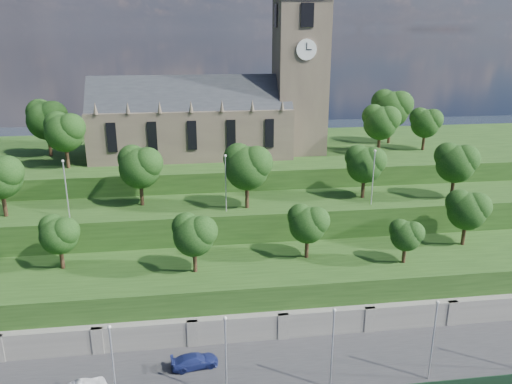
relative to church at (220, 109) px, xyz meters
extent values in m
cube|color=#2D2D30|center=(-0.79, -39.98, -21.52)|extent=(160.00, 12.00, 2.00)
cube|color=slate|center=(-0.79, -33.98, -20.02)|extent=(160.00, 2.00, 5.00)
cube|color=slate|center=(-25.79, -34.78, -20.02)|extent=(1.20, 0.60, 5.00)
cube|color=slate|center=(-15.79, -34.78, -20.02)|extent=(1.20, 0.60, 5.00)
cube|color=slate|center=(-5.79, -34.78, -20.02)|extent=(1.20, 0.60, 5.00)
cube|color=slate|center=(4.21, -34.78, -20.02)|extent=(1.20, 0.60, 5.00)
cube|color=slate|center=(14.21, -34.78, -20.02)|extent=(1.20, 0.60, 5.00)
cube|color=slate|center=(24.21, -34.78, -20.02)|extent=(1.20, 0.60, 5.00)
cube|color=#204115|center=(-0.79, -27.98, -18.52)|extent=(160.00, 12.00, 8.00)
cube|color=#204115|center=(-0.79, -16.98, -16.52)|extent=(160.00, 10.00, 12.00)
cube|color=#204115|center=(-0.79, 4.02, -15.02)|extent=(160.00, 32.00, 15.00)
cube|color=brown|center=(-4.79, 0.02, -3.52)|extent=(32.00, 12.00, 8.00)
cube|color=#25282D|center=(-4.79, 0.02, 0.48)|extent=(32.00, 10.18, 10.18)
cone|color=brown|center=(-18.79, -5.98, 1.38)|extent=(0.70, 0.70, 1.80)
cone|color=brown|center=(-14.12, -5.98, 1.38)|extent=(0.70, 0.70, 1.80)
cone|color=brown|center=(-9.46, -5.98, 1.38)|extent=(0.70, 0.70, 1.80)
cone|color=brown|center=(-4.79, -5.98, 1.38)|extent=(0.70, 0.70, 1.80)
cone|color=brown|center=(-0.12, -5.98, 1.38)|extent=(0.70, 0.70, 1.80)
cone|color=brown|center=(4.54, -5.98, 1.38)|extent=(0.70, 0.70, 1.80)
cone|color=brown|center=(9.21, -5.98, 1.38)|extent=(0.70, 0.70, 1.80)
cube|color=black|center=(-16.79, -6.06, -3.02)|extent=(1.40, 0.25, 4.50)
cube|color=black|center=(-10.79, -6.06, -3.02)|extent=(1.40, 0.25, 4.50)
cube|color=black|center=(-4.79, -6.06, -3.02)|extent=(1.40, 0.25, 4.50)
cube|color=black|center=(1.21, -6.06, -3.02)|extent=(1.40, 0.25, 4.50)
cube|color=black|center=(7.21, -6.06, -3.02)|extent=(1.40, 0.25, 4.50)
cube|color=brown|center=(13.21, 0.02, 4.98)|extent=(8.00, 8.00, 25.00)
cube|color=black|center=(13.21, -4.06, 14.48)|extent=(2.00, 0.25, 3.50)
cube|color=black|center=(13.21, 4.10, 14.48)|extent=(2.00, 0.25, 3.50)
cube|color=black|center=(9.13, 0.02, 14.48)|extent=(0.25, 2.00, 3.50)
cube|color=black|center=(17.29, 0.02, 14.48)|extent=(0.25, 2.00, 3.50)
cylinder|color=white|center=(13.21, -4.10, 9.48)|extent=(3.20, 0.30, 3.20)
cylinder|color=white|center=(17.33, 0.02, 9.48)|extent=(0.30, 3.20, 3.20)
cube|color=black|center=(13.21, -4.28, 9.98)|extent=(0.12, 0.05, 1.10)
cube|color=black|center=(13.61, -4.28, 9.48)|extent=(0.80, 0.05, 0.12)
cylinder|color=black|center=(-20.73, -25.98, -13.10)|extent=(0.49, 0.49, 2.84)
sphere|color=#12330E|center=(-20.73, -25.98, -10.36)|extent=(4.42, 4.42, 4.42)
sphere|color=#12330E|center=(-19.85, -26.43, -9.70)|extent=(3.31, 3.31, 3.31)
sphere|color=#12330E|center=(-21.51, -25.43, -9.48)|extent=(3.09, 3.09, 3.09)
cylinder|color=black|center=(-5.19, -28.98, -12.99)|extent=(0.50, 0.50, 3.07)
sphere|color=#12330E|center=(-5.19, -28.98, -10.02)|extent=(4.78, 4.78, 4.78)
sphere|color=#12330E|center=(-4.24, -29.46, -9.30)|extent=(3.58, 3.58, 3.58)
sphere|color=#12330E|center=(-6.03, -28.39, -9.06)|extent=(3.34, 3.34, 3.34)
cylinder|color=black|center=(8.58, -26.98, -13.05)|extent=(0.49, 0.49, 2.94)
sphere|color=#12330E|center=(8.58, -26.98, -10.21)|extent=(4.58, 4.58, 4.58)
sphere|color=#12330E|center=(9.50, -27.44, -9.52)|extent=(3.43, 3.43, 3.43)
sphere|color=#12330E|center=(7.78, -26.41, -9.29)|extent=(3.20, 3.20, 3.20)
cylinder|color=black|center=(19.93, -29.98, -13.35)|extent=(0.46, 0.46, 2.35)
sphere|color=#12330E|center=(19.93, -29.98, -11.08)|extent=(3.65, 3.65, 3.65)
sphere|color=#12330E|center=(20.66, -30.35, -10.53)|extent=(2.74, 2.74, 2.74)
sphere|color=#12330E|center=(19.29, -29.53, -10.35)|extent=(2.56, 2.56, 2.56)
cylinder|color=black|center=(29.83, -25.98, -12.93)|extent=(0.50, 0.50, 3.19)
sphere|color=#12330E|center=(29.83, -25.98, -9.84)|extent=(4.96, 4.96, 4.96)
sphere|color=#12330E|center=(30.83, -26.48, -9.10)|extent=(3.72, 3.72, 3.72)
sphere|color=#12330E|center=(28.97, -25.36, -8.85)|extent=(3.47, 3.47, 3.47)
cylinder|color=black|center=(-29.10, -17.98, -8.74)|extent=(0.52, 0.52, 3.56)
sphere|color=#12330E|center=(-29.10, -17.98, -5.30)|extent=(5.54, 5.54, 5.54)
sphere|color=#12330E|center=(-27.99, -18.54, -4.47)|extent=(4.15, 4.15, 4.15)
cylinder|color=black|center=(-12.00, -15.98, -8.73)|extent=(0.52, 0.52, 3.58)
sphere|color=#12330E|center=(-12.00, -15.98, -5.27)|extent=(5.57, 5.57, 5.57)
sphere|color=#12330E|center=(-10.89, -16.54, -4.44)|extent=(4.18, 4.18, 4.18)
sphere|color=#12330E|center=(-12.97, -15.29, -4.16)|extent=(3.90, 3.90, 3.90)
cylinder|color=black|center=(2.12, -18.98, -8.64)|extent=(0.53, 0.53, 3.77)
sphere|color=#12330E|center=(2.12, -18.98, -4.99)|extent=(5.87, 5.87, 5.87)
sphere|color=#12330E|center=(3.29, -19.57, -4.11)|extent=(4.40, 4.40, 4.40)
sphere|color=#12330E|center=(1.10, -18.25, -3.82)|extent=(4.11, 4.11, 4.11)
cylinder|color=black|center=(19.03, -16.98, -8.88)|extent=(0.51, 0.51, 3.28)
sphere|color=#12330E|center=(19.03, -16.98, -5.72)|extent=(5.10, 5.10, 5.10)
sphere|color=#12330E|center=(20.05, -17.49, -4.95)|extent=(3.82, 3.82, 3.82)
sphere|color=#12330E|center=(18.14, -16.35, -4.70)|extent=(3.57, 3.57, 3.57)
cylinder|color=black|center=(31.51, -18.98, -8.80)|extent=(0.51, 0.51, 3.45)
sphere|color=#12330E|center=(31.51, -18.98, -5.46)|extent=(5.37, 5.37, 5.37)
sphere|color=#12330E|center=(32.59, -19.52, -4.65)|extent=(4.03, 4.03, 4.03)
sphere|color=#12330E|center=(30.57, -18.31, -4.38)|extent=(3.76, 3.76, 3.76)
cylinder|color=black|center=(-27.99, 2.02, -5.51)|extent=(0.54, 0.54, 4.02)
sphere|color=#12330E|center=(-27.99, 2.02, -1.63)|extent=(6.25, 6.25, 6.25)
sphere|color=#12330E|center=(-26.74, 1.39, -0.69)|extent=(4.69, 4.69, 4.69)
sphere|color=#12330E|center=(-29.09, 2.80, -0.38)|extent=(4.37, 4.37, 4.37)
cylinder|color=black|center=(-23.56, -5.98, -5.69)|extent=(0.52, 0.52, 3.66)
sphere|color=#12330E|center=(-23.56, -5.98, -2.15)|extent=(5.70, 5.70, 5.70)
sphere|color=#12330E|center=(-22.42, -6.55, -1.30)|extent=(4.27, 4.27, 4.27)
sphere|color=#12330E|center=(-24.55, -5.27, -1.01)|extent=(3.99, 3.99, 3.99)
cylinder|color=black|center=(26.10, -3.98, -5.74)|extent=(0.52, 0.52, 3.57)
sphere|color=#12330E|center=(26.10, -3.98, -2.29)|extent=(5.55, 5.55, 5.55)
sphere|color=#12330E|center=(27.21, -4.54, -1.45)|extent=(4.16, 4.16, 4.16)
sphere|color=#12330E|center=(25.13, -3.29, -1.18)|extent=(3.89, 3.89, 3.89)
cylinder|color=black|center=(31.13, 4.02, -5.42)|extent=(0.55, 0.55, 4.21)
sphere|color=#12330E|center=(31.13, 4.02, -1.35)|extent=(6.54, 6.54, 6.54)
sphere|color=#12330E|center=(32.44, 3.36, -0.37)|extent=(4.91, 4.91, 4.91)
sphere|color=#12330E|center=(29.98, 4.83, -0.04)|extent=(4.58, 4.58, 4.58)
cylinder|color=black|center=(34.95, -1.98, -5.95)|extent=(0.50, 0.50, 3.14)
sphere|color=#12330E|center=(34.95, -1.98, -2.91)|extent=(4.89, 4.89, 4.89)
sphere|color=#12330E|center=(35.93, -2.47, -2.18)|extent=(3.67, 3.67, 3.67)
sphere|color=#12330E|center=(34.10, -1.37, -1.93)|extent=(3.42, 3.42, 3.42)
cylinder|color=#B2B2B7|center=(-12.79, -43.48, -16.30)|extent=(0.16, 0.16, 8.44)
sphere|color=silver|center=(-12.79, -43.48, -11.96)|extent=(0.36, 0.36, 0.36)
cylinder|color=#B2B2B7|center=(-2.79, -43.48, -16.30)|extent=(0.16, 0.16, 8.44)
sphere|color=silver|center=(-2.79, -43.48, -11.96)|extent=(0.36, 0.36, 0.36)
cylinder|color=#B2B2B7|center=(7.21, -43.48, -16.30)|extent=(0.16, 0.16, 8.44)
sphere|color=silver|center=(7.21, -43.48, -11.96)|extent=(0.36, 0.36, 0.36)
cylinder|color=#B2B2B7|center=(17.21, -43.48, -16.30)|extent=(0.16, 0.16, 8.44)
sphere|color=silver|center=(17.21, -43.48, -11.96)|extent=(0.36, 0.36, 0.36)
cylinder|color=#B2B2B7|center=(-20.79, -19.98, -6.81)|extent=(0.16, 0.16, 7.43)
sphere|color=silver|center=(-20.79, -19.98, -2.97)|extent=(0.36, 0.36, 0.36)
cylinder|color=#B2B2B7|center=(-0.79, -19.98, -6.81)|extent=(0.16, 0.16, 7.43)
sphere|color=silver|center=(-0.79, -19.98, -2.97)|extent=(0.36, 0.36, 0.36)
cylinder|color=#B2B2B7|center=(19.21, -19.98, -6.81)|extent=(0.16, 0.16, 7.43)
sphere|color=silver|center=(19.21, -19.98, -2.97)|extent=(0.36, 0.36, 0.36)
imported|color=navy|center=(-5.66, -38.49, -19.82)|extent=(5.06, 2.64, 1.40)
camera|label=1|loc=(-5.28, -82.02, 12.41)|focal=35.00mm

